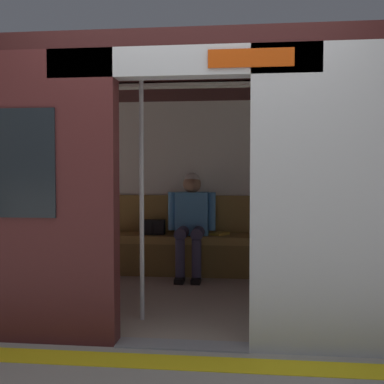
{
  "coord_description": "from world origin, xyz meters",
  "views": [
    {
      "loc": [
        -0.45,
        3.32,
        1.23
      ],
      "look_at": [
        0.08,
        -1.28,
        1.02
      ],
      "focal_mm": 45.57,
      "sensor_mm": 36.0,
      "label": 1
    }
  ],
  "objects": [
    {
      "name": "train_car",
      "position": [
        0.06,
        -1.22,
        1.45
      ],
      "size": [
        6.4,
        2.79,
        2.18
      ],
      "color": "silver",
      "rests_on": "ground_plane"
    },
    {
      "name": "person_seated",
      "position": [
        0.19,
        -2.23,
        0.69
      ],
      "size": [
        0.55,
        0.67,
        1.2
      ],
      "color": "#4C8CC6",
      "rests_on": "ground_plane"
    },
    {
      "name": "handbag",
      "position": [
        0.65,
        -2.31,
        0.55
      ],
      "size": [
        0.26,
        0.15,
        0.17
      ],
      "color": "black",
      "rests_on": "bench_seat"
    },
    {
      "name": "platform_edge_strip",
      "position": [
        0.0,
        0.3,
        0.0
      ],
      "size": [
        8.0,
        0.24,
        0.01
      ],
      "primitive_type": "cube",
      "color": "yellow",
      "rests_on": "ground_plane"
    },
    {
      "name": "ground_plane",
      "position": [
        0.0,
        0.0,
        0.0
      ],
      "size": [
        60.0,
        60.0,
        0.0
      ],
      "primitive_type": "plane",
      "color": "gray"
    },
    {
      "name": "grab_pole_door",
      "position": [
        0.4,
        -0.54,
        1.02
      ],
      "size": [
        0.04,
        0.04,
        2.04
      ],
      "primitive_type": "cylinder",
      "color": "silver",
      "rests_on": "ground_plane"
    },
    {
      "name": "book",
      "position": [
        -0.12,
        -2.34,
        0.48
      ],
      "size": [
        0.24,
        0.27,
        0.03
      ],
      "primitive_type": "cube",
      "rotation": [
        0.0,
        0.0,
        -0.57
      ],
      "color": "gold",
      "rests_on": "bench_seat"
    },
    {
      "name": "bench_seat",
      "position": [
        0.0,
        -2.28,
        0.36
      ],
      "size": [
        2.69,
        0.44,
        0.47
      ],
      "color": "olive",
      "rests_on": "ground_plane"
    }
  ]
}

